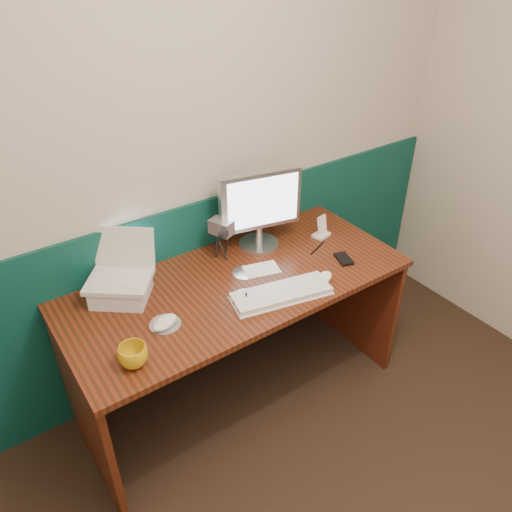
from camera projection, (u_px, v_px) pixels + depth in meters
back_wall at (160, 161)px, 2.19m from camera, size 3.50×0.04×2.50m
wainscot at (176, 296)px, 2.60m from camera, size 3.48×0.02×1.00m
desk at (239, 341)px, 2.49m from camera, size 1.60×0.70×0.75m
laptop_riser at (121, 291)px, 2.16m from camera, size 0.30×0.30×0.08m
laptop at (116, 262)px, 2.08m from camera, size 0.34×0.33×0.22m
monitor at (259, 210)px, 2.43m from camera, size 0.42×0.20×0.41m
keyboard at (281, 294)px, 2.19m from camera, size 0.46×0.24×0.03m
mouse_right at (324, 277)px, 2.28m from camera, size 0.12×0.10×0.03m
mouse_left at (164, 322)px, 2.02m from camera, size 0.14×0.11×0.04m
mug at (133, 356)px, 1.83m from camera, size 0.12×0.12×0.09m
camcorder at (222, 237)px, 2.40m from camera, size 0.15×0.17×0.22m
cd_spindle at (246, 300)px, 2.15m from camera, size 0.12×0.12×0.03m
cd_loose_a at (165, 324)px, 2.04m from camera, size 0.13×0.13×0.00m
cd_loose_b at (245, 272)px, 2.34m from camera, size 0.12×0.12×0.00m
pen at (317, 248)px, 2.52m from camera, size 0.13×0.06×0.01m
papers at (262, 269)px, 2.36m from camera, size 0.19×0.15×0.00m
dock at (321, 235)px, 2.61m from camera, size 0.10×0.08×0.02m
music_player at (322, 225)px, 2.58m from camera, size 0.06×0.04×0.10m
pda at (344, 259)px, 2.43m from camera, size 0.09×0.12×0.01m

